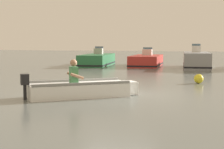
# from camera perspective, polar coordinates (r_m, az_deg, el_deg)

# --- Properties ---
(ground_plane) EXTENTS (120.00, 120.00, 0.00)m
(ground_plane) POSITION_cam_1_polar(r_m,az_deg,el_deg) (11.56, 0.59, -3.28)
(ground_plane) COLOR slate
(rowboat_with_person) EXTENTS (3.28, 2.79, 1.19)m
(rowboat_with_person) POSITION_cam_1_polar(r_m,az_deg,el_deg) (11.08, -5.14, -2.36)
(rowboat_with_person) COLOR white
(rowboat_with_person) RESTS_ON ground
(moored_boat_green) EXTENTS (2.60, 5.71, 1.42)m
(moored_boat_green) POSITION_cam_1_polar(r_m,az_deg,el_deg) (26.25, -2.39, 2.36)
(moored_boat_green) COLOR #287042
(moored_boat_green) RESTS_ON ground
(moored_boat_red) EXTENTS (2.37, 4.99, 1.36)m
(moored_boat_red) POSITION_cam_1_polar(r_m,az_deg,el_deg) (25.72, 5.66, 2.21)
(moored_boat_red) COLOR #B72D28
(moored_boat_red) RESTS_ON ground
(moored_boat_grey) EXTENTS (2.20, 5.04, 1.63)m
(moored_boat_grey) POSITION_cam_1_polar(r_m,az_deg,el_deg) (24.34, 13.59, 2.24)
(moored_boat_grey) COLOR gray
(moored_boat_grey) RESTS_ON ground
(mooring_buoy) EXTENTS (0.40, 0.40, 0.40)m
(mooring_buoy) POSITION_cam_1_polar(r_m,az_deg,el_deg) (15.11, 13.96, -0.67)
(mooring_buoy) COLOR yellow
(mooring_buoy) RESTS_ON ground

